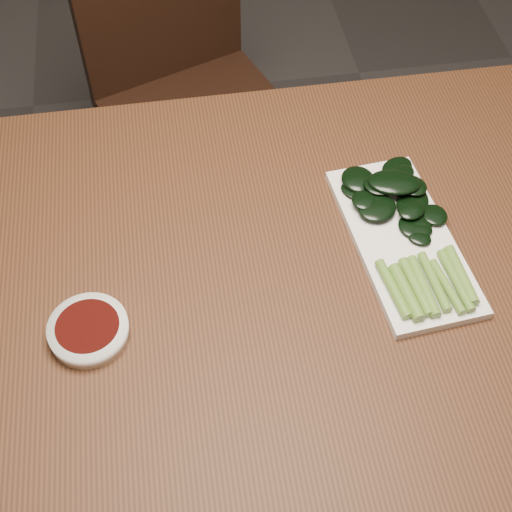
{
  "coord_description": "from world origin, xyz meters",
  "views": [
    {
      "loc": [
        -0.11,
        -0.59,
        1.58
      ],
      "look_at": [
        -0.01,
        0.03,
        0.76
      ],
      "focal_mm": 50.0,
      "sensor_mm": 36.0,
      "label": 1
    }
  ],
  "objects_px": {
    "chair_far": "(186,85)",
    "gai_lan": "(404,223)",
    "table": "(266,302)",
    "sauce_bowl": "(89,330)",
    "serving_plate": "(403,240)"
  },
  "relations": [
    {
      "from": "chair_far",
      "to": "gai_lan",
      "type": "distance_m",
      "value": 0.82
    },
    {
      "from": "chair_far",
      "to": "gai_lan",
      "type": "relative_size",
      "value": 2.86
    },
    {
      "from": "chair_far",
      "to": "serving_plate",
      "type": "distance_m",
      "value": 0.83
    },
    {
      "from": "sauce_bowl",
      "to": "gai_lan",
      "type": "distance_m",
      "value": 0.48
    },
    {
      "from": "table",
      "to": "sauce_bowl",
      "type": "xyz_separation_m",
      "value": [
        -0.25,
        -0.06,
        0.08
      ]
    },
    {
      "from": "sauce_bowl",
      "to": "chair_far",
      "type": "bearing_deg",
      "value": 77.06
    },
    {
      "from": "chair_far",
      "to": "serving_plate",
      "type": "xyz_separation_m",
      "value": [
        0.27,
        -0.73,
        0.27
      ]
    },
    {
      "from": "sauce_bowl",
      "to": "serving_plate",
      "type": "distance_m",
      "value": 0.47
    },
    {
      "from": "chair_far",
      "to": "sauce_bowl",
      "type": "relative_size",
      "value": 8.29
    },
    {
      "from": "table",
      "to": "serving_plate",
      "type": "height_order",
      "value": "serving_plate"
    },
    {
      "from": "sauce_bowl",
      "to": "gai_lan",
      "type": "bearing_deg",
      "value": 12.82
    },
    {
      "from": "serving_plate",
      "to": "gai_lan",
      "type": "xyz_separation_m",
      "value": [
        0.0,
        0.02,
        0.02
      ]
    },
    {
      "from": "table",
      "to": "serving_plate",
      "type": "bearing_deg",
      "value": 7.08
    },
    {
      "from": "table",
      "to": "sauce_bowl",
      "type": "bearing_deg",
      "value": -166.15
    },
    {
      "from": "sauce_bowl",
      "to": "serving_plate",
      "type": "relative_size",
      "value": 0.33
    }
  ]
}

